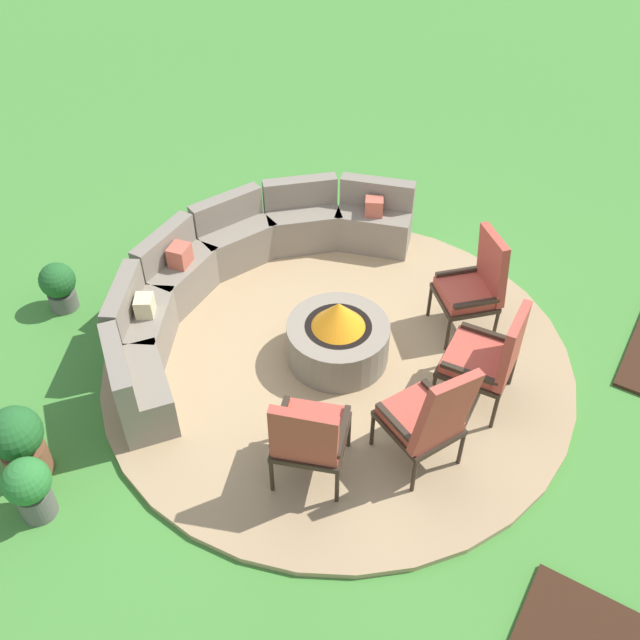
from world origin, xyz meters
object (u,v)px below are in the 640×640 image
fire_pit (338,337)px  lounge_chair_front_right (429,418)px  lounge_chair_back_left (490,356)px  potted_plant_2 (19,442)px  potted_plant_1 (29,487)px  curved_stone_bench (235,272)px  lounge_chair_back_right (476,283)px  lounge_chair_front_left (309,435)px  potted_plant_0 (59,285)px

fire_pit → lounge_chair_front_right: size_ratio=0.83×
lounge_chair_back_left → potted_plant_2: 3.99m
lounge_chair_front_right → potted_plant_1: size_ratio=1.92×
fire_pit → curved_stone_bench: bearing=80.0°
curved_stone_bench → lounge_chair_front_right: lounge_chair_front_right is taller
potted_plant_1 → fire_pit: bearing=-23.9°
fire_pit → potted_plant_1: (-2.69, 1.20, 0.02)m
potted_plant_1 → potted_plant_2: size_ratio=0.84×
fire_pit → potted_plant_1: fire_pit is taller
lounge_chair_back_right → lounge_chair_front_right: bearing=145.3°
lounge_chair_front_left → potted_plant_0: 3.42m
potted_plant_0 → lounge_chair_back_left: bearing=-76.3°
potted_plant_2 → curved_stone_bench: bearing=-3.7°
lounge_chair_front_right → lounge_chair_back_right: 1.78m
lounge_chair_front_left → potted_plant_2: (-1.14, 2.05, -0.20)m
curved_stone_bench → potted_plant_2: size_ratio=5.48×
fire_pit → lounge_chair_back_left: lounge_chair_back_left is taller
lounge_chair_front_right → lounge_chair_back_right: (1.75, 0.31, -0.01)m
curved_stone_bench → lounge_chair_front_left: bearing=-129.7°
potted_plant_1 → lounge_chair_front_left: bearing=-50.7°
fire_pit → lounge_chair_back_right: size_ratio=0.87×
curved_stone_bench → lounge_chair_front_right: size_ratio=3.41×
lounge_chair_front_left → lounge_chair_back_right: lounge_chair_back_right is taller
potted_plant_0 → potted_plant_2: 2.11m
fire_pit → lounge_chair_back_left: (0.23, -1.38, 0.28)m
lounge_chair_back_left → lounge_chair_back_right: lounge_chair_back_right is taller
lounge_chair_back_left → potted_plant_0: 4.39m
lounge_chair_back_right → fire_pit: bearing=94.4°
fire_pit → lounge_chair_front_right: 1.45m
fire_pit → curved_stone_bench: 1.41m
potted_plant_0 → potted_plant_1: potted_plant_1 is taller
fire_pit → potted_plant_0: 2.99m
lounge_chair_back_right → potted_plant_1: (-3.75, 2.11, -0.28)m
lounge_chair_back_right → potted_plant_0: lounge_chair_back_right is taller
lounge_chair_front_left → lounge_chair_back_right: bearing=59.8°
lounge_chair_front_left → potted_plant_1: lounge_chair_front_left is taller
potted_plant_1 → potted_plant_2: (0.24, 0.37, 0.05)m
curved_stone_bench → lounge_chair_back_left: 2.78m
curved_stone_bench → lounge_chair_front_right: (-0.94, -2.62, 0.26)m
lounge_chair_front_right → potted_plant_0: (-0.11, 4.10, -0.34)m
fire_pit → lounge_chair_back_left: 1.43m
curved_stone_bench → lounge_chair_back_right: lounge_chair_back_right is taller
fire_pit → potted_plant_1: 2.95m
curved_stone_bench → lounge_chair_front_right: 2.79m
lounge_chair_front_right → fire_pit: bearing=86.3°
potted_plant_0 → potted_plant_1: (-1.89, -1.68, 0.05)m
lounge_chair_front_right → potted_plant_2: (-1.76, 2.79, -0.24)m
potted_plant_1 → lounge_chair_back_right: bearing=-29.4°
curved_stone_bench → potted_plant_1: (-2.94, -0.19, -0.02)m
lounge_chair_front_left → lounge_chair_back_right: size_ratio=0.93×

